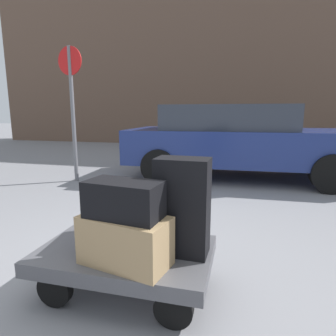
{
  "coord_description": "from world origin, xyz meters",
  "views": [
    {
      "loc": [
        0.75,
        -1.74,
        1.26
      ],
      "look_at": [
        0.0,
        1.2,
        0.69
      ],
      "focal_mm": 30.88,
      "sensor_mm": 36.0,
      "label": 1
    }
  ],
  "objects_px": {
    "suitcase_navy_stacked_top": "(124,223)",
    "suitcase_black_front_left": "(182,206)",
    "parked_car": "(237,140)",
    "bollard_kerb_near": "(308,145)",
    "duffel_bag_black_topmost_pile": "(124,199)",
    "duffel_bag_tan_rear_left": "(125,240)",
    "no_parking_sign": "(72,100)",
    "luggage_cart": "(126,258)"
  },
  "relations": [
    {
      "from": "duffel_bag_black_topmost_pile",
      "to": "bollard_kerb_near",
      "type": "relative_size",
      "value": 0.63
    },
    {
      "from": "suitcase_navy_stacked_top",
      "to": "suitcase_black_front_left",
      "type": "bearing_deg",
      "value": -18.36
    },
    {
      "from": "suitcase_navy_stacked_top",
      "to": "no_parking_sign",
      "type": "height_order",
      "value": "no_parking_sign"
    },
    {
      "from": "suitcase_black_front_left",
      "to": "bollard_kerb_near",
      "type": "distance_m",
      "value": 7.73
    },
    {
      "from": "duffel_bag_tan_rear_left",
      "to": "duffel_bag_black_topmost_pile",
      "type": "xyz_separation_m",
      "value": [
        0.0,
        0.0,
        0.26
      ]
    },
    {
      "from": "duffel_bag_black_topmost_pile",
      "to": "no_parking_sign",
      "type": "bearing_deg",
      "value": 133.83
    },
    {
      "from": "parked_car",
      "to": "no_parking_sign",
      "type": "distance_m",
      "value": 3.19
    },
    {
      "from": "suitcase_black_front_left",
      "to": "parked_car",
      "type": "bearing_deg",
      "value": 88.48
    },
    {
      "from": "luggage_cart",
      "to": "suitcase_navy_stacked_top",
      "type": "height_order",
      "value": "suitcase_navy_stacked_top"
    },
    {
      "from": "suitcase_navy_stacked_top",
      "to": "luggage_cart",
      "type": "bearing_deg",
      "value": -72.26
    },
    {
      "from": "duffel_bag_black_topmost_pile",
      "to": "bollard_kerb_near",
      "type": "bearing_deg",
      "value": 79.17
    },
    {
      "from": "duffel_bag_tan_rear_left",
      "to": "no_parking_sign",
      "type": "relative_size",
      "value": 0.23
    },
    {
      "from": "luggage_cart",
      "to": "bollard_kerb_near",
      "type": "bearing_deg",
      "value": 70.35
    },
    {
      "from": "suitcase_navy_stacked_top",
      "to": "duffel_bag_black_topmost_pile",
      "type": "bearing_deg",
      "value": -73.54
    },
    {
      "from": "suitcase_black_front_left",
      "to": "duffel_bag_black_topmost_pile",
      "type": "bearing_deg",
      "value": -140.73
    },
    {
      "from": "luggage_cart",
      "to": "suitcase_black_front_left",
      "type": "bearing_deg",
      "value": 6.26
    },
    {
      "from": "suitcase_navy_stacked_top",
      "to": "suitcase_black_front_left",
      "type": "relative_size",
      "value": 0.75
    },
    {
      "from": "parked_car",
      "to": "bollard_kerb_near",
      "type": "xyz_separation_m",
      "value": [
        1.99,
        3.35,
        -0.39
      ]
    },
    {
      "from": "suitcase_navy_stacked_top",
      "to": "duffel_bag_black_topmost_pile",
      "type": "relative_size",
      "value": 1.06
    },
    {
      "from": "luggage_cart",
      "to": "duffel_bag_black_topmost_pile",
      "type": "distance_m",
      "value": 0.53
    },
    {
      "from": "bollard_kerb_near",
      "to": "duffel_bag_black_topmost_pile",
      "type": "bearing_deg",
      "value": -108.64
    },
    {
      "from": "duffel_bag_black_topmost_pile",
      "to": "bollard_kerb_near",
      "type": "xyz_separation_m",
      "value": [
        2.57,
        7.62,
        -0.39
      ]
    },
    {
      "from": "duffel_bag_tan_rear_left",
      "to": "parked_car",
      "type": "relative_size",
      "value": 0.13
    },
    {
      "from": "suitcase_navy_stacked_top",
      "to": "no_parking_sign",
      "type": "distance_m",
      "value": 3.78
    },
    {
      "from": "parked_car",
      "to": "bollard_kerb_near",
      "type": "bearing_deg",
      "value": 59.26
    },
    {
      "from": "parked_car",
      "to": "no_parking_sign",
      "type": "bearing_deg",
      "value": -160.36
    },
    {
      "from": "duffel_bag_black_topmost_pile",
      "to": "parked_car",
      "type": "height_order",
      "value": "parked_car"
    },
    {
      "from": "duffel_bag_tan_rear_left",
      "to": "duffel_bag_black_topmost_pile",
      "type": "distance_m",
      "value": 0.26
    },
    {
      "from": "suitcase_black_front_left",
      "to": "no_parking_sign",
      "type": "height_order",
      "value": "no_parking_sign"
    },
    {
      "from": "suitcase_navy_stacked_top",
      "to": "duffel_bag_tan_rear_left",
      "type": "bearing_deg",
      "value": -73.54
    },
    {
      "from": "luggage_cart",
      "to": "no_parking_sign",
      "type": "relative_size",
      "value": 0.49
    },
    {
      "from": "no_parking_sign",
      "to": "suitcase_black_front_left",
      "type": "bearing_deg",
      "value": -48.38
    },
    {
      "from": "suitcase_navy_stacked_top",
      "to": "bollard_kerb_near",
      "type": "relative_size",
      "value": 0.66
    },
    {
      "from": "suitcase_black_front_left",
      "to": "parked_car",
      "type": "height_order",
      "value": "parked_car"
    },
    {
      "from": "suitcase_black_front_left",
      "to": "parked_car",
      "type": "relative_size",
      "value": 0.15
    },
    {
      "from": "duffel_bag_black_topmost_pile",
      "to": "bollard_kerb_near",
      "type": "distance_m",
      "value": 8.05
    },
    {
      "from": "duffel_bag_black_topmost_pile",
      "to": "parked_car",
      "type": "relative_size",
      "value": 0.11
    },
    {
      "from": "duffel_bag_tan_rear_left",
      "to": "parked_car",
      "type": "xyz_separation_m",
      "value": [
        0.58,
        4.27,
        0.27
      ]
    },
    {
      "from": "duffel_bag_black_topmost_pile",
      "to": "duffel_bag_tan_rear_left",
      "type": "bearing_deg",
      "value": -172.19
    },
    {
      "from": "duffel_bag_black_topmost_pile",
      "to": "bollard_kerb_near",
      "type": "height_order",
      "value": "duffel_bag_black_topmost_pile"
    },
    {
      "from": "duffel_bag_black_topmost_pile",
      "to": "parked_car",
      "type": "distance_m",
      "value": 4.31
    },
    {
      "from": "parked_car",
      "to": "bollard_kerb_near",
      "type": "distance_m",
      "value": 3.92
    }
  ]
}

